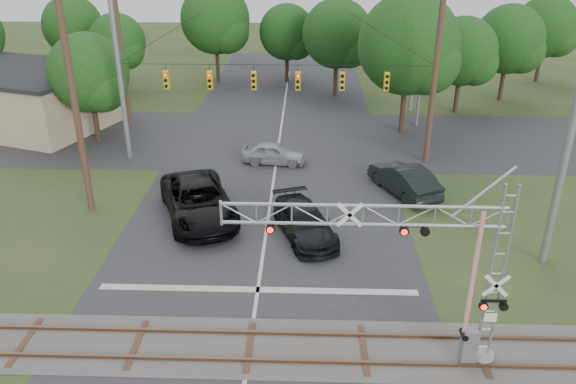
{
  "coord_description": "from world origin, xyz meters",
  "views": [
    {
      "loc": [
        1.88,
        -13.51,
        13.25
      ],
      "look_at": [
        1.16,
        7.5,
        3.51
      ],
      "focal_mm": 35.0,
      "sensor_mm": 36.0,
      "label": 1
    }
  ],
  "objects_px": {
    "crossing_gantry": "(413,258)",
    "sedan_silver": "(274,153)",
    "traffic_signal_span": "(291,72)",
    "streetlight": "(420,64)",
    "pickup_black": "(198,201)",
    "car_dark": "(305,222)"
  },
  "relations": [
    {
      "from": "crossing_gantry",
      "to": "sedan_silver",
      "type": "relative_size",
      "value": 2.3
    },
    {
      "from": "pickup_black",
      "to": "car_dark",
      "type": "relative_size",
      "value": 1.33
    },
    {
      "from": "traffic_signal_span",
      "to": "car_dark",
      "type": "xyz_separation_m",
      "value": [
        0.96,
        -9.92,
        -4.89
      ]
    },
    {
      "from": "crossing_gantry",
      "to": "traffic_signal_span",
      "type": "relative_size",
      "value": 0.47
    },
    {
      "from": "sedan_silver",
      "to": "streetlight",
      "type": "distance_m",
      "value": 13.43
    },
    {
      "from": "crossing_gantry",
      "to": "car_dark",
      "type": "height_order",
      "value": "crossing_gantry"
    },
    {
      "from": "traffic_signal_span",
      "to": "streetlight",
      "type": "bearing_deg",
      "value": 38.6
    },
    {
      "from": "traffic_signal_span",
      "to": "streetlight",
      "type": "relative_size",
      "value": 2.31
    },
    {
      "from": "traffic_signal_span",
      "to": "car_dark",
      "type": "height_order",
      "value": "traffic_signal_span"
    },
    {
      "from": "crossing_gantry",
      "to": "sedan_silver",
      "type": "distance_m",
      "value": 18.86
    },
    {
      "from": "crossing_gantry",
      "to": "pickup_black",
      "type": "relative_size",
      "value": 1.34
    },
    {
      "from": "crossing_gantry",
      "to": "sedan_silver",
      "type": "height_order",
      "value": "crossing_gantry"
    },
    {
      "from": "car_dark",
      "to": "crossing_gantry",
      "type": "bearing_deg",
      "value": -87.0
    },
    {
      "from": "pickup_black",
      "to": "car_dark",
      "type": "bearing_deg",
      "value": -38.08
    },
    {
      "from": "pickup_black",
      "to": "car_dark",
      "type": "xyz_separation_m",
      "value": [
        5.37,
        -1.7,
        -0.21
      ]
    },
    {
      "from": "pickup_black",
      "to": "car_dark",
      "type": "distance_m",
      "value": 5.64
    },
    {
      "from": "crossing_gantry",
      "to": "streetlight",
      "type": "height_order",
      "value": "streetlight"
    },
    {
      "from": "pickup_black",
      "to": "car_dark",
      "type": "height_order",
      "value": "pickup_black"
    },
    {
      "from": "pickup_black",
      "to": "sedan_silver",
      "type": "height_order",
      "value": "pickup_black"
    },
    {
      "from": "crossing_gantry",
      "to": "traffic_signal_span",
      "type": "xyz_separation_m",
      "value": [
        -4.36,
        18.36,
        1.62
      ]
    },
    {
      "from": "traffic_signal_span",
      "to": "pickup_black",
      "type": "distance_m",
      "value": 10.44
    },
    {
      "from": "traffic_signal_span",
      "to": "pickup_black",
      "type": "height_order",
      "value": "traffic_signal_span"
    }
  ]
}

